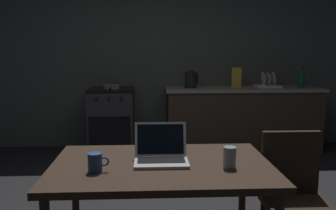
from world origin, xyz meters
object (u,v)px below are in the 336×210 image
object	(u,v)px
dining_table	(162,175)
dish_rack	(268,84)
bottle	(301,77)
chair	(295,193)
coffee_mug	(95,162)
drinking_glass	(230,157)
laptop	(161,154)
frying_pan	(111,87)
electric_kettle	(191,80)
cereal_box	(236,77)
stove_oven	(112,120)

from	to	relation	value
dining_table	dish_rack	xyz separation A→B (m)	(1.58, 2.94, 0.25)
bottle	chair	bearing A→B (deg)	-112.74
coffee_mug	dish_rack	size ratio (longest dim) A/B	0.34
drinking_glass	chair	bearing A→B (deg)	20.05
laptop	dish_rack	bearing A→B (deg)	66.56
bottle	frying_pan	size ratio (longest dim) A/B	0.71
dining_table	drinking_glass	world-z (taller)	drinking_glass
electric_kettle	coffee_mug	xyz separation A→B (m)	(-0.87, -3.07, -0.19)
bottle	cereal_box	world-z (taller)	bottle
electric_kettle	bottle	xyz separation A→B (m)	(1.53, -0.05, 0.03)
electric_kettle	bottle	size ratio (longest dim) A/B	0.80
drinking_glass	laptop	bearing A→B (deg)	160.89
laptop	dining_table	bearing A→B (deg)	-82.20
frying_pan	dish_rack	size ratio (longest dim) A/B	1.21
cereal_box	dish_rack	bearing A→B (deg)	-2.59
cereal_box	drinking_glass	bearing A→B (deg)	-103.84
frying_pan	dish_rack	bearing A→B (deg)	0.77
coffee_mug	drinking_glass	distance (m)	0.76
frying_pan	stove_oven	bearing A→B (deg)	103.78
chair	dish_rack	xyz separation A→B (m)	(0.73, 2.87, 0.41)
frying_pan	cereal_box	distance (m)	1.72
laptop	stove_oven	bearing A→B (deg)	106.53
laptop	cereal_box	xyz separation A→B (m)	(1.14, 2.93, 0.23)
coffee_mug	cereal_box	distance (m)	3.45
stove_oven	drinking_glass	distance (m)	3.21
laptop	bottle	world-z (taller)	bottle
frying_pan	drinking_glass	world-z (taller)	frying_pan
dining_table	drinking_glass	distance (m)	0.42
cereal_box	dish_rack	size ratio (longest dim) A/B	0.80
electric_kettle	frying_pan	world-z (taller)	electric_kettle
chair	dish_rack	bearing A→B (deg)	89.07
coffee_mug	dish_rack	xyz separation A→B (m)	(1.96, 3.07, 0.13)
cereal_box	dish_rack	distance (m)	0.45
chair	bottle	size ratio (longest dim) A/B	3.07
drinking_glass	bottle	bearing A→B (deg)	61.18
dining_table	chair	bearing A→B (deg)	4.39
electric_kettle	drinking_glass	world-z (taller)	electric_kettle
drinking_glass	electric_kettle	bearing A→B (deg)	87.85
chair	laptop	bearing A→B (deg)	-164.28
electric_kettle	chair	bearing A→B (deg)	-83.08
drinking_glass	dish_rack	bearing A→B (deg)	68.52
stove_oven	bottle	size ratio (longest dim) A/B	3.03
laptop	cereal_box	distance (m)	3.15
laptop	bottle	bearing A→B (deg)	59.71
chair	stove_oven	bearing A→B (deg)	129.97
dining_table	cereal_box	distance (m)	3.19
electric_kettle	drinking_glass	distance (m)	3.05
electric_kettle	frying_pan	xyz separation A→B (m)	(-1.08, -0.03, -0.09)
chair	drinking_glass	size ratio (longest dim) A/B	7.36
electric_kettle	dish_rack	xyz separation A→B (m)	(1.08, 0.00, -0.06)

